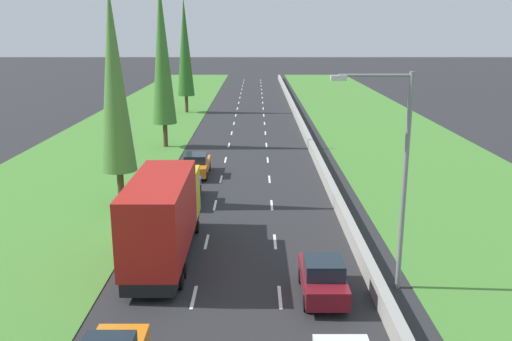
% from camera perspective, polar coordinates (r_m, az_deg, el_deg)
% --- Properties ---
extents(ground_plane, '(300.00, 300.00, 0.00)m').
position_cam_1_polar(ground_plane, '(60.31, -0.48, 4.41)').
color(ground_plane, '#28282B').
rests_on(ground_plane, ground).
extents(grass_verge_left, '(14.00, 140.00, 0.04)m').
position_cam_1_polar(grass_verge_left, '(61.78, -12.33, 4.33)').
color(grass_verge_left, '#478433').
rests_on(grass_verge_left, ground).
extents(grass_verge_right, '(14.00, 140.00, 0.04)m').
position_cam_1_polar(grass_verge_right, '(61.81, 12.98, 4.30)').
color(grass_verge_right, '#478433').
rests_on(grass_verge_right, ground).
extents(median_barrier, '(0.44, 120.00, 0.85)m').
position_cam_1_polar(median_barrier, '(60.43, 4.95, 4.78)').
color(median_barrier, '#9E9B93').
rests_on(median_barrier, ground).
extents(lane_markings, '(3.64, 116.00, 0.01)m').
position_cam_1_polar(lane_markings, '(60.31, -0.48, 4.41)').
color(lane_markings, white).
rests_on(lane_markings, ground).
extents(red_box_truck_left_lane, '(2.46, 9.40, 4.18)m').
position_cam_1_polar(red_box_truck_left_lane, '(25.97, -9.26, -4.58)').
color(red_box_truck_left_lane, black).
rests_on(red_box_truck_left_lane, ground).
extents(blue_sedan_left_lane, '(1.82, 4.50, 1.64)m').
position_cam_1_polar(blue_sedan_left_lane, '(34.84, -7.20, -1.91)').
color(blue_sedan_left_lane, '#1E47B7').
rests_on(blue_sedan_left_lane, ground).
extents(orange_sedan_left_lane, '(1.82, 4.50, 1.64)m').
position_cam_1_polar(orange_sedan_left_lane, '(40.90, -5.93, 0.61)').
color(orange_sedan_left_lane, orange).
rests_on(orange_sedan_left_lane, ground).
extents(maroon_hatchback_right_lane, '(1.74, 3.90, 1.72)m').
position_cam_1_polar(maroon_hatchback_right_lane, '(22.78, 7.17, -10.97)').
color(maroon_hatchback_right_lane, maroon).
rests_on(maroon_hatchback_right_lane, ground).
extents(poplar_tree_second, '(2.13, 2.13, 13.07)m').
position_cam_1_polar(poplar_tree_second, '(33.62, -14.20, 8.96)').
color(poplar_tree_second, '#4C3823').
rests_on(poplar_tree_second, ground).
extents(poplar_tree_third, '(2.17, 2.17, 14.79)m').
position_cam_1_polar(poplar_tree_third, '(50.32, -9.42, 11.89)').
color(poplar_tree_third, '#4C3823').
rests_on(poplar_tree_third, ground).
extents(poplar_tree_fourth, '(2.16, 2.16, 14.34)m').
position_cam_1_polar(poplar_tree_fourth, '(71.40, -7.10, 12.52)').
color(poplar_tree_fourth, '#4C3823').
rests_on(poplar_tree_fourth, ground).
extents(street_light_mast, '(3.20, 0.28, 9.00)m').
position_cam_1_polar(street_light_mast, '(22.60, 14.62, 0.31)').
color(street_light_mast, gray).
rests_on(street_light_mast, ground).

